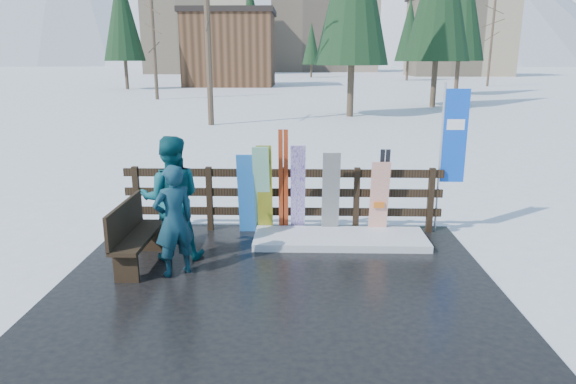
{
  "coord_description": "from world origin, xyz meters",
  "views": [
    {
      "loc": [
        0.32,
        -6.54,
        3.05
      ],
      "look_at": [
        0.12,
        1.0,
        1.1
      ],
      "focal_mm": 32.0,
      "sensor_mm": 36.0,
      "label": 1
    }
  ],
  "objects_px": {
    "snowboard_1": "(262,190)",
    "bench": "(133,232)",
    "snowboard_3": "(298,190)",
    "rental_flag": "(451,142)",
    "person_front": "(174,221)",
    "person_back": "(171,198)",
    "snowboard_2": "(265,190)",
    "snowboard_4": "(331,194)",
    "snowboard_5": "(379,199)",
    "snowboard_0": "(246,194)"
  },
  "relations": [
    {
      "from": "snowboard_1",
      "to": "person_back",
      "type": "relative_size",
      "value": 0.86
    },
    {
      "from": "person_front",
      "to": "person_back",
      "type": "xyz_separation_m",
      "value": [
        -0.18,
        0.63,
        0.15
      ]
    },
    {
      "from": "snowboard_1",
      "to": "snowboard_5",
      "type": "xyz_separation_m",
      "value": [
        2.02,
        0.0,
        -0.13
      ]
    },
    {
      "from": "snowboard_2",
      "to": "snowboard_4",
      "type": "bearing_deg",
      "value": 0.0
    },
    {
      "from": "snowboard_5",
      "to": "person_front",
      "type": "distance_m",
      "value": 3.57
    },
    {
      "from": "snowboard_2",
      "to": "snowboard_3",
      "type": "bearing_deg",
      "value": 0.0
    },
    {
      "from": "snowboard_2",
      "to": "person_front",
      "type": "xyz_separation_m",
      "value": [
        -1.15,
        -1.75,
        -0.0
      ]
    },
    {
      "from": "snowboard_3",
      "to": "person_back",
      "type": "height_order",
      "value": "person_back"
    },
    {
      "from": "snowboard_3",
      "to": "rental_flag",
      "type": "height_order",
      "value": "rental_flag"
    },
    {
      "from": "bench",
      "to": "snowboard_3",
      "type": "distance_m",
      "value": 2.83
    },
    {
      "from": "snowboard_3",
      "to": "snowboard_4",
      "type": "xyz_separation_m",
      "value": [
        0.56,
        0.0,
        -0.07
      ]
    },
    {
      "from": "person_back",
      "to": "person_front",
      "type": "bearing_deg",
      "value": 97.76
    },
    {
      "from": "snowboard_3",
      "to": "rental_flag",
      "type": "distance_m",
      "value": 2.75
    },
    {
      "from": "snowboard_3",
      "to": "snowboard_5",
      "type": "distance_m",
      "value": 1.4
    },
    {
      "from": "snowboard_3",
      "to": "snowboard_4",
      "type": "distance_m",
      "value": 0.57
    },
    {
      "from": "snowboard_2",
      "to": "person_back",
      "type": "height_order",
      "value": "person_back"
    },
    {
      "from": "snowboard_0",
      "to": "snowboard_2",
      "type": "height_order",
      "value": "snowboard_2"
    },
    {
      "from": "person_front",
      "to": "person_back",
      "type": "relative_size",
      "value": 0.84
    },
    {
      "from": "snowboard_1",
      "to": "rental_flag",
      "type": "height_order",
      "value": "rental_flag"
    },
    {
      "from": "snowboard_2",
      "to": "snowboard_5",
      "type": "relative_size",
      "value": 1.23
    },
    {
      "from": "snowboard_0",
      "to": "person_front",
      "type": "xyz_separation_m",
      "value": [
        -0.83,
        -1.75,
        0.08
      ]
    },
    {
      "from": "snowboard_1",
      "to": "bench",
      "type": "bearing_deg",
      "value": -140.84
    },
    {
      "from": "snowboard_5",
      "to": "rental_flag",
      "type": "xyz_separation_m",
      "value": [
        1.23,
        0.27,
        0.95
      ]
    },
    {
      "from": "snowboard_5",
      "to": "bench",
      "type": "bearing_deg",
      "value": -159.09
    },
    {
      "from": "snowboard_2",
      "to": "person_back",
      "type": "xyz_separation_m",
      "value": [
        -1.33,
        -1.12,
        0.15
      ]
    },
    {
      "from": "person_back",
      "to": "snowboard_4",
      "type": "bearing_deg",
      "value": -163.86
    },
    {
      "from": "snowboard_0",
      "to": "snowboard_1",
      "type": "distance_m",
      "value": 0.28
    },
    {
      "from": "snowboard_1",
      "to": "snowboard_2",
      "type": "height_order",
      "value": "snowboard_2"
    },
    {
      "from": "bench",
      "to": "snowboard_3",
      "type": "xyz_separation_m",
      "value": [
        2.41,
        1.45,
        0.29
      ]
    },
    {
      "from": "snowboard_3",
      "to": "snowboard_1",
      "type": "bearing_deg",
      "value": 180.0
    },
    {
      "from": "snowboard_1",
      "to": "rental_flag",
      "type": "relative_size",
      "value": 0.63
    },
    {
      "from": "snowboard_0",
      "to": "snowboard_1",
      "type": "height_order",
      "value": "snowboard_1"
    },
    {
      "from": "snowboard_2",
      "to": "person_back",
      "type": "relative_size",
      "value": 0.86
    },
    {
      "from": "snowboard_5",
      "to": "snowboard_4",
      "type": "bearing_deg",
      "value": 180.0
    },
    {
      "from": "snowboard_0",
      "to": "rental_flag",
      "type": "xyz_separation_m",
      "value": [
        3.51,
        0.27,
        0.88
      ]
    },
    {
      "from": "snowboard_3",
      "to": "rental_flag",
      "type": "relative_size",
      "value": 0.64
    },
    {
      "from": "bench",
      "to": "snowboard_4",
      "type": "relative_size",
      "value": 1.02
    },
    {
      "from": "snowboard_4",
      "to": "rental_flag",
      "type": "height_order",
      "value": "rental_flag"
    },
    {
      "from": "snowboard_0",
      "to": "person_front",
      "type": "height_order",
      "value": "person_front"
    },
    {
      "from": "snowboard_4",
      "to": "person_back",
      "type": "distance_m",
      "value": 2.71
    },
    {
      "from": "snowboard_4",
      "to": "snowboard_3",
      "type": "bearing_deg",
      "value": -180.0
    },
    {
      "from": "snowboard_1",
      "to": "snowboard_3",
      "type": "xyz_separation_m",
      "value": [
        0.62,
        0.0,
        0.01
      ]
    },
    {
      "from": "rental_flag",
      "to": "person_front",
      "type": "xyz_separation_m",
      "value": [
        -4.34,
        -2.02,
        -0.81
      ]
    },
    {
      "from": "snowboard_1",
      "to": "rental_flag",
      "type": "bearing_deg",
      "value": 4.76
    },
    {
      "from": "snowboard_0",
      "to": "bench",
      "type": "bearing_deg",
      "value": -136.19
    },
    {
      "from": "snowboard_0",
      "to": "person_back",
      "type": "distance_m",
      "value": 1.52
    },
    {
      "from": "snowboard_2",
      "to": "rental_flag",
      "type": "relative_size",
      "value": 0.63
    },
    {
      "from": "snowboard_0",
      "to": "person_back",
      "type": "relative_size",
      "value": 0.78
    },
    {
      "from": "bench",
      "to": "snowboard_4",
      "type": "distance_m",
      "value": 3.31
    },
    {
      "from": "snowboard_1",
      "to": "rental_flag",
      "type": "xyz_separation_m",
      "value": [
        3.25,
        0.27,
        0.81
      ]
    }
  ]
}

